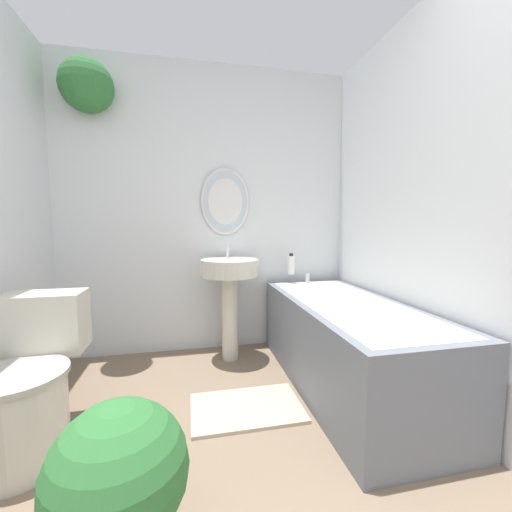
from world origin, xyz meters
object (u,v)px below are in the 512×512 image
object	(u,v)px
pedestal_sink	(230,283)
shampoo_bottle	(291,265)
bathtub	(346,342)
toilet	(27,387)
potted_plant	(119,477)

from	to	relation	value
pedestal_sink	shampoo_bottle	distance (m)	0.59
bathtub	shampoo_bottle	distance (m)	0.86
toilet	bathtub	distance (m)	1.79
pedestal_sink	bathtub	world-z (taller)	pedestal_sink
bathtub	potted_plant	size ratio (longest dim) A/B	2.95
bathtub	potted_plant	distance (m)	1.53
toilet	potted_plant	distance (m)	0.84
toilet	pedestal_sink	bearing A→B (deg)	37.98
pedestal_sink	bathtub	distance (m)	0.97
bathtub	pedestal_sink	bearing A→B (deg)	139.96
toilet	bathtub	size ratio (longest dim) A/B	0.45
pedestal_sink	shampoo_bottle	size ratio (longest dim) A/B	5.02
pedestal_sink	shampoo_bottle	world-z (taller)	pedestal_sink
bathtub	shampoo_bottle	bearing A→B (deg)	100.99
pedestal_sink	shampoo_bottle	bearing A→B (deg)	14.54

